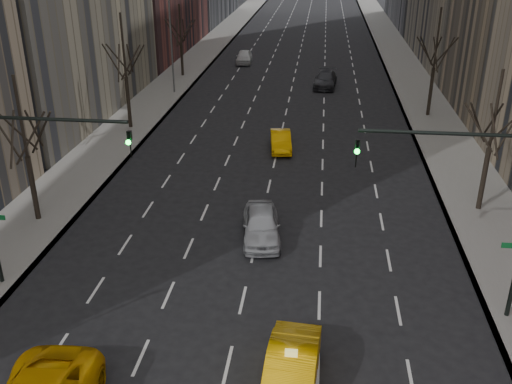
% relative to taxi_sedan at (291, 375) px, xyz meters
% --- Properties ---
extents(sidewalk_left, '(4.50, 320.00, 0.15)m').
position_rel_taxi_sedan_xyz_m(sidewalk_left, '(-14.58, 63.14, -0.73)').
color(sidewalk_left, slate).
rests_on(sidewalk_left, ground).
extents(sidewalk_right, '(4.50, 320.00, 0.15)m').
position_rel_taxi_sedan_xyz_m(sidewalk_right, '(9.92, 63.14, -0.73)').
color(sidewalk_right, slate).
rests_on(sidewalk_right, ground).
extents(tree_lw_b, '(3.36, 3.50, 7.82)m').
position_rel_taxi_sedan_xyz_m(tree_lw_b, '(-14.33, 11.14, 2.92)').
color(tree_lw_b, black).
rests_on(tree_lw_b, ground).
extents(tree_lw_c, '(3.36, 3.50, 8.74)m').
position_rel_taxi_sedan_xyz_m(tree_lw_c, '(-14.33, 27.14, 3.23)').
color(tree_lw_c, black).
rests_on(tree_lw_c, ground).
extents(tree_lw_d, '(3.36, 3.50, 7.36)m').
position_rel_taxi_sedan_xyz_m(tree_lw_d, '(-14.33, 45.14, 2.76)').
color(tree_lw_d, black).
rests_on(tree_lw_d, ground).
extents(tree_rw_b, '(3.36, 3.50, 7.82)m').
position_rel_taxi_sedan_xyz_m(tree_rw_b, '(9.67, 15.14, 2.92)').
color(tree_rw_b, black).
rests_on(tree_rw_b, ground).
extents(tree_rw_c, '(3.36, 3.50, 8.74)m').
position_rel_taxi_sedan_xyz_m(tree_rw_c, '(9.67, 33.14, 3.23)').
color(tree_rw_c, black).
rests_on(tree_rw_c, ground).
extents(traffic_mast_left, '(6.69, 0.39, 8.00)m').
position_rel_taxi_sedan_xyz_m(traffic_mast_left, '(-11.43, 5.13, 4.69)').
color(traffic_mast_left, black).
rests_on(traffic_mast_left, ground).
extents(traffic_mast_right, '(6.69, 0.39, 8.00)m').
position_rel_taxi_sedan_xyz_m(traffic_mast_right, '(6.78, 5.13, 4.69)').
color(traffic_mast_right, black).
rests_on(traffic_mast_right, ground).
extents(streetlight_far, '(2.83, 0.22, 9.00)m').
position_rel_taxi_sedan_xyz_m(streetlight_far, '(-13.16, 38.14, 4.82)').
color(streetlight_far, slate).
rests_on(streetlight_far, ground).
extents(taxi_sedan, '(2.02, 4.97, 1.60)m').
position_rel_taxi_sedan_xyz_m(taxi_sedan, '(0.00, 0.00, 0.00)').
color(taxi_sedan, '#EFAA05').
rests_on(taxi_sedan, ground).
extents(silver_sedan_ahead, '(2.46, 4.82, 1.57)m').
position_rel_taxi_sedan_xyz_m(silver_sedan_ahead, '(-2.11, 10.57, -0.02)').
color(silver_sedan_ahead, '#A7A8AF').
rests_on(silver_sedan_ahead, ground).
extents(far_taxi, '(1.89, 4.17, 1.33)m').
position_rel_taxi_sedan_xyz_m(far_taxi, '(-2.11, 23.69, -0.14)').
color(far_taxi, '#F1A505').
rests_on(far_taxi, ground).
extents(far_suv_grey, '(2.53, 5.32, 1.50)m').
position_rel_taxi_sedan_xyz_m(far_suv_grey, '(1.00, 42.31, -0.05)').
color(far_suv_grey, '#2B2B2F').
rests_on(far_suv_grey, ground).
extents(far_car_white, '(2.00, 4.46, 1.49)m').
position_rel_taxi_sedan_xyz_m(far_car_white, '(-8.64, 52.67, -0.06)').
color(far_car_white, silver).
rests_on(far_car_white, ground).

